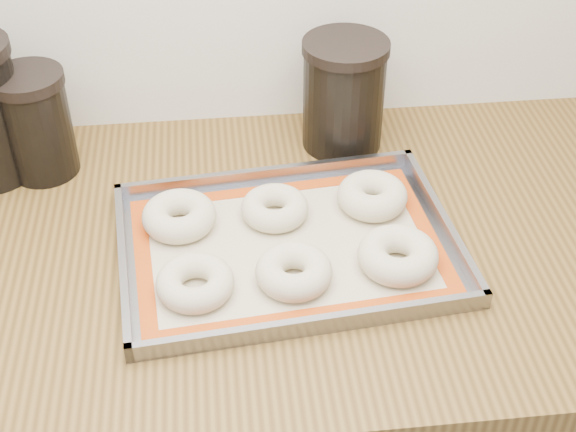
{
  "coord_description": "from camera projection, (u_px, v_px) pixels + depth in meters",
  "views": [
    {
      "loc": [
        0.06,
        0.81,
        1.64
      ],
      "look_at": [
        0.15,
        1.65,
        0.96
      ],
      "focal_mm": 50.0,
      "sensor_mm": 36.0,
      "label": 1
    }
  ],
  "objects": [
    {
      "name": "baking_tray",
      "position": [
        288.0,
        246.0,
        1.11
      ],
      "size": [
        0.49,
        0.37,
        0.03
      ],
      "rotation": [
        0.0,
        0.0,
        0.09
      ],
      "color": "gray",
      "rests_on": "countertop"
    },
    {
      "name": "canister_right",
      "position": [
        344.0,
        94.0,
        1.26
      ],
      "size": [
        0.13,
        0.13,
        0.18
      ],
      "color": "black",
      "rests_on": "countertop"
    },
    {
      "name": "canister_mid",
      "position": [
        36.0,
        124.0,
        1.21
      ],
      "size": [
        0.11,
        0.11,
        0.17
      ],
      "color": "black",
      "rests_on": "countertop"
    },
    {
      "name": "bagel_front_mid",
      "position": [
        294.0,
        271.0,
        1.05
      ],
      "size": [
        0.12,
        0.12,
        0.04
      ],
      "primitive_type": "torus",
      "rotation": [
        0.0,
        0.0,
        -0.24
      ],
      "color": "beige",
      "rests_on": "baking_mat"
    },
    {
      "name": "bagel_back_right",
      "position": [
        372.0,
        196.0,
        1.17
      ],
      "size": [
        0.11,
        0.11,
        0.04
      ],
      "primitive_type": "torus",
      "rotation": [
        0.0,
        0.0,
        0.12
      ],
      "color": "beige",
      "rests_on": "baking_mat"
    },
    {
      "name": "bagel_front_right",
      "position": [
        398.0,
        255.0,
        1.07
      ],
      "size": [
        0.11,
        0.11,
        0.04
      ],
      "primitive_type": "torus",
      "rotation": [
        0.0,
        0.0,
        0.06
      ],
      "color": "beige",
      "rests_on": "baking_mat"
    },
    {
      "name": "bagel_back_mid",
      "position": [
        275.0,
        208.0,
        1.15
      ],
      "size": [
        0.11,
        0.11,
        0.03
      ],
      "primitive_type": "torus",
      "rotation": [
        0.0,
        0.0,
        0.1
      ],
      "color": "beige",
      "rests_on": "baking_mat"
    },
    {
      "name": "bagel_front_left",
      "position": [
        195.0,
        283.0,
        1.03
      ],
      "size": [
        0.13,
        0.13,
        0.03
      ],
      "primitive_type": "torus",
      "rotation": [
        0.0,
        0.0,
        0.37
      ],
      "color": "beige",
      "rests_on": "baking_mat"
    },
    {
      "name": "countertop",
      "position": [
        181.0,
        254.0,
        1.14
      ],
      "size": [
        3.06,
        0.68,
        0.04
      ],
      "primitive_type": "cube",
      "color": "brown",
      "rests_on": "cabinet"
    },
    {
      "name": "bagel_back_left",
      "position": [
        179.0,
        216.0,
        1.13
      ],
      "size": [
        0.12,
        0.12,
        0.04
      ],
      "primitive_type": "torus",
      "rotation": [
        0.0,
        0.0,
        0.13
      ],
      "color": "beige",
      "rests_on": "baking_mat"
    },
    {
      "name": "baking_mat",
      "position": [
        288.0,
        247.0,
        1.11
      ],
      "size": [
        0.45,
        0.33,
        0.0
      ],
      "rotation": [
        0.0,
        0.0,
        0.09
      ],
      "color": "#C6B793",
      "rests_on": "baking_tray"
    }
  ]
}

